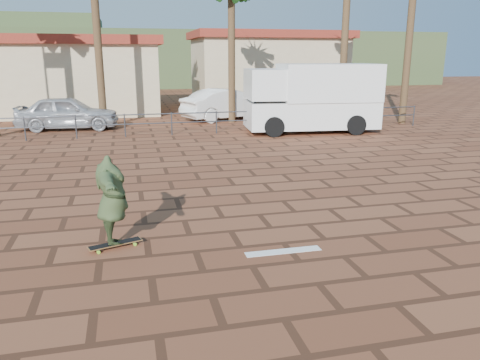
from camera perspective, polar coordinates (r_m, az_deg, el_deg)
The scene contains 12 objects.
ground at distance 9.45m, azimuth -1.12°, elevation -6.26°, with size 120.00×120.00×0.00m, color brown.
paint_stripe at distance 8.55m, azimuth 5.29°, elevation -8.65°, with size 1.40×0.22×0.01m, color white.
guardrail at distance 20.87m, azimuth -8.35°, elevation 7.27°, with size 24.06×0.06×1.00m.
building_west at distance 30.89m, azimuth -21.72°, elevation 11.84°, with size 12.60×7.60×4.50m.
building_east at distance 34.08m, azimuth 3.37°, elevation 13.47°, with size 10.60×6.60×5.00m.
hill_front at distance 58.63m, azimuth -12.13°, elevation 14.25°, with size 70.00×18.00×6.00m, color #384C28.
longboard at distance 8.93m, azimuth -14.96°, elevation -7.54°, with size 0.99×0.52×0.10m.
skateboarder at distance 8.65m, azimuth -15.34°, elevation -2.39°, with size 2.02×0.55×1.64m, color #344424.
campervan at distance 21.79m, azimuth 8.80°, elevation 10.02°, with size 6.07×3.02×3.05m.
car_silver at distance 23.74m, azimuth -20.28°, elevation 7.70°, with size 1.86×4.63×1.58m, color #A5A8AC.
car_white at distance 25.80m, azimuth -1.53°, elevation 9.22°, with size 1.77×5.06×1.67m, color white.
street_sign at distance 23.13m, azimuth 13.36°, elevation 10.42°, with size 0.50×0.18×2.49m.
Camera 1 is at (-1.89, -8.60, 3.42)m, focal length 35.00 mm.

